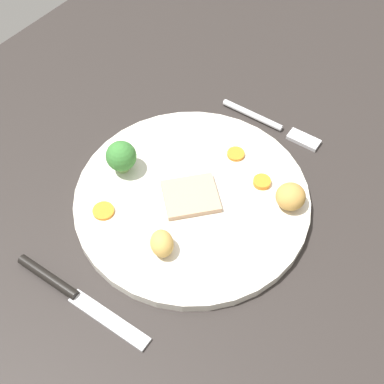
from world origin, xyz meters
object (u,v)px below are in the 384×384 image
Objects in this scene: carrot_coin_front at (103,211)px; carrot_coin_back at (262,182)px; broccoli_floret at (121,157)px; knife at (70,292)px; meat_slice_main at (191,196)px; roast_potato_left at (291,196)px; roast_potato_right at (162,243)px; dinner_plate at (192,200)px; carrot_coin_side at (236,154)px; fork at (273,125)px.

carrot_coin_back reaches higher than carrot_coin_front.
knife is (16.57, 6.70, -3.47)cm from broccoli_floret.
carrot_coin_front is (8.26, -7.21, -0.20)cm from meat_slice_main.
roast_potato_left reaches higher than meat_slice_main.
meat_slice_main is 8.24cm from roast_potato_right.
roast_potato_right reaches higher than dinner_plate.
roast_potato_right is at bearing 13.54° from dinner_plate.
dinner_plate is at bearing -57.04° from roast_potato_left.
carrot_coin_back is at bearing 71.13° from carrot_coin_side.
carrot_coin_front is 7.43cm from broccoli_floret.
broccoli_floret reaches higher than carrot_coin_front.
broccoli_floret is at bearing -122.89° from fork.
broccoli_floret is at bearing -117.69° from roast_potato_right.
dinner_plate is 11.15× the size of carrot_coin_front.
broccoli_floret reaches higher than roast_potato_left.
roast_potato_left is 4.61cm from carrot_coin_back.
roast_potato_right is (7.93, 1.97, 1.04)cm from meat_slice_main.
carrot_coin_side is (-9.26, 0.39, -0.17)cm from meat_slice_main.
meat_slice_main is at bearing -55.94° from roast_potato_left.
roast_potato_right is at bearing 13.95° from meat_slice_main.
broccoli_floret is at bearing 108.28° from knife.
dinner_plate is at bearing -2.53° from carrot_coin_side.
carrot_coin_side reaches higher than dinner_plate.
carrot_coin_back is at bearing 67.12° from knife.
fork is at bearing -155.12° from carrot_coin_back.
meat_slice_main reaches higher than fork.
broccoli_floret is 0.25× the size of knife.
fork is (-17.84, 0.93, -1.41)cm from meat_slice_main.
dinner_plate is 13.05× the size of carrot_coin_back.
dinner_plate reaches higher than knife.
knife reaches higher than fork.
roast_potato_right is at bearing -13.88° from carrot_coin_back.
roast_potato_right reaches higher than carrot_coin_back.
meat_slice_main is 2.87× the size of carrot_coin_side.
broccoli_floret is at bearing -157.90° from carrot_coin_front.
broccoli_floret is (-6.21, -11.84, 1.08)cm from roast_potato_right.
broccoli_floret is (8.61, -20.06, 1.02)cm from roast_potato_left.
broccoli_floret is 18.21cm from knife.
dinner_plate is 9.24cm from carrot_coin_back.
carrot_coin_back is 0.12× the size of knife.
carrot_coin_back is 0.50× the size of broccoli_floret.
fork is at bearing 176.40° from carrot_coin_side.
knife is at bearing -19.16° from carrot_coin_back.
dinner_plate is at bearing -178.66° from meat_slice_main.
meat_slice_main reaches higher than carrot_coin_back.
roast_potato_right is 17.30cm from carrot_coin_side.
meat_slice_main is 18.61cm from knife.
carrot_coin_side is at bearing -103.58° from roast_potato_left.
meat_slice_main is 12.35cm from roast_potato_left.
carrot_coin_side is at bearing -97.58° from fork.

